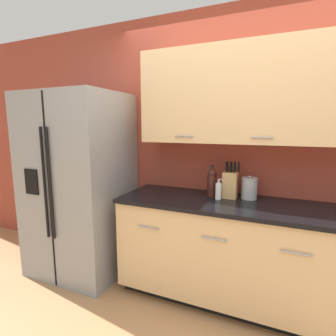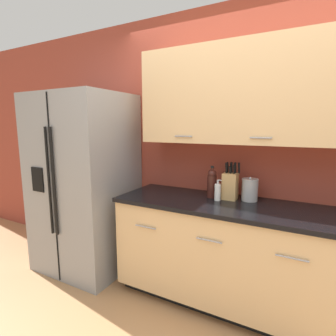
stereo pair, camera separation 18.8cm
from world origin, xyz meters
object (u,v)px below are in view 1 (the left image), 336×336
soap_dispenser (218,191)px  refrigerator (80,185)px  steel_canister (249,188)px  wine_bottle (212,182)px  knife_block (230,184)px

soap_dispenser → refrigerator: bearing=-175.6°
refrigerator → steel_canister: refrigerator is taller
refrigerator → steel_canister: 1.69m
refrigerator → wine_bottle: bearing=7.6°
refrigerator → knife_block: (1.52, 0.20, 0.10)m
soap_dispenser → steel_canister: bearing=27.1°
refrigerator → steel_canister: size_ratio=9.04×
refrigerator → knife_block: size_ratio=5.73×
wine_bottle → steel_canister: bearing=9.8°
wine_bottle → refrigerator: bearing=-172.4°
refrigerator → wine_bottle: refrigerator is taller
wine_bottle → steel_canister: size_ratio=1.38×
soap_dispenser → wine_bottle: bearing=137.5°
knife_block → soap_dispenser: knife_block is taller
refrigerator → soap_dispenser: (1.43, 0.11, 0.05)m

